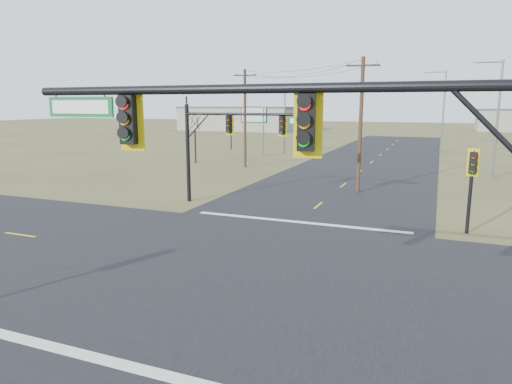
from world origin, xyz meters
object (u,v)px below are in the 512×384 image
pedestal_signal_ne (472,172)px  utility_pole_near (361,124)px  mast_arm_near (323,163)px  streetlight_b (442,107)px  utility_pole_far (245,117)px  bare_tree_a (195,120)px  highway_sign (254,121)px  bare_tree_b (231,117)px  streetlight_a (495,113)px  mast_arm_far (232,133)px  streetlight_c (286,115)px

pedestal_signal_ne → utility_pole_near: size_ratio=0.44×
mast_arm_near → streetlight_b: (1.96, 57.84, 0.76)m
utility_pole_far → bare_tree_a: (-6.32, 0.92, -0.42)m
utility_pole_far → utility_pole_near: bearing=-36.2°
highway_sign → streetlight_b: bearing=9.8°
mast_arm_near → bare_tree_b: mast_arm_near is taller
utility_pole_near → bare_tree_a: utility_pole_near is taller
pedestal_signal_ne → highway_sign: 36.62m
streetlight_a → mast_arm_far: bearing=-124.9°
utility_pole_near → mast_arm_far: bearing=-133.1°
mast_arm_far → bare_tree_b: (-15.59, 33.31, 0.05)m
mast_arm_near → streetlight_b: streetlight_b is taller
pedestal_signal_ne → bare_tree_b: (-29.25, 35.04, 1.53)m
streetlight_a → bare_tree_b: size_ratio=1.72×
pedestal_signal_ne → bare_tree_a: (-26.31, 19.48, 1.52)m
mast_arm_far → highway_sign: mast_arm_far is taller
utility_pole_far → streetlight_a: (22.62, 1.10, 0.55)m
pedestal_signal_ne → streetlight_c: streetlight_c is taller
streetlight_b → bare_tree_b: streetlight_b is taller
utility_pole_near → bare_tree_b: size_ratio=1.65×
streetlight_b → bare_tree_b: size_ratio=1.84×
highway_sign → bare_tree_a: (-3.30, -8.99, 0.34)m
utility_pole_far → bare_tree_a: 6.40m
utility_pole_near → bare_tree_b: bearing=130.6°
mast_arm_near → bare_tree_a: mast_arm_near is taller
mast_arm_near → streetlight_a: streetlight_a is taller
utility_pole_near → utility_pole_far: 16.23m
streetlight_b → streetlight_c: 20.90m
pedestal_signal_ne → streetlight_c: (-20.07, 32.10, 1.82)m
mast_arm_near → streetlight_c: streetlight_c is taller
mast_arm_near → bare_tree_a: (-22.73, 35.47, -0.61)m
mast_arm_far → bare_tree_b: mast_arm_far is taller
bare_tree_a → utility_pole_far: bearing=-8.3°
mast_arm_near → streetlight_a: 36.19m
streetlight_a → highway_sign: bearing=168.4°
pedestal_signal_ne → streetlight_b: size_ratio=0.40×
streetlight_b → bare_tree_b: (-27.63, -6.81, -1.36)m
bare_tree_a → highway_sign: bearing=69.8°
streetlight_a → bare_tree_b: (-31.88, 15.38, -0.96)m
mast_arm_near → streetlight_c: (-16.50, 48.09, -0.31)m
highway_sign → bare_tree_b: (-6.24, 6.57, 0.35)m
utility_pole_near → bare_tree_a: (-19.41, 10.51, -0.33)m
pedestal_signal_ne → streetlight_b: streetlight_b is taller
streetlight_a → bare_tree_a: size_ratio=1.70×
streetlight_a → bare_tree_a: bearing=-172.2°
pedestal_signal_ne → streetlight_c: size_ratio=0.48×
mast_arm_far → utility_pole_near: size_ratio=0.92×
pedestal_signal_ne → utility_pole_near: (-6.90, 8.97, 1.85)m
mast_arm_near → utility_pole_far: size_ratio=1.07×
highway_sign → streetlight_a: streetlight_a is taller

